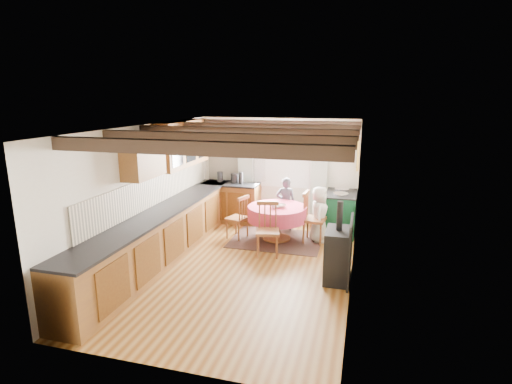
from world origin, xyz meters
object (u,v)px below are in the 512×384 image
(aga_range, at_px, (340,213))
(child_far, at_px, (286,204))
(chair_left, at_px, (237,217))
(chair_near, at_px, (267,230))
(chair_right, at_px, (314,217))
(dining_table, at_px, (277,223))
(child_right, at_px, (319,214))
(cup, at_px, (274,206))
(cast_iron_stove, at_px, (338,241))

(aga_range, relative_size, child_far, 0.84)
(chair_left, xyz_separation_m, aga_range, (2.03, 0.86, -0.00))
(chair_near, distance_m, chair_right, 1.18)
(dining_table, xyz_separation_m, child_far, (0.04, 0.69, 0.23))
(chair_left, bearing_deg, chair_right, 114.21)
(child_right, distance_m, cup, 0.94)
(chair_left, relative_size, cup, 9.09)
(chair_left, distance_m, child_right, 1.67)
(aga_range, relative_size, child_right, 0.87)
(chair_right, xyz_separation_m, cast_iron_stove, (0.58, -1.61, 0.13))
(child_right, bearing_deg, chair_left, 95.98)
(dining_table, distance_m, cup, 0.44)
(chair_left, bearing_deg, dining_table, 114.23)
(dining_table, height_order, child_far, child_far)
(cast_iron_stove, height_order, child_right, cast_iron_stove)
(dining_table, bearing_deg, chair_left, -173.91)
(chair_right, bearing_deg, child_right, -37.74)
(aga_range, height_order, child_right, child_right)
(chair_left, distance_m, cast_iron_stove, 2.59)
(dining_table, xyz_separation_m, chair_right, (0.75, 0.08, 0.16))
(dining_table, bearing_deg, child_right, 11.54)
(cast_iron_stove, bearing_deg, dining_table, 130.78)
(chair_near, bearing_deg, child_right, 37.42)
(aga_range, relative_size, cast_iron_stove, 0.75)
(dining_table, distance_m, chair_left, 0.83)
(child_right, bearing_deg, child_far, 53.58)
(cast_iron_stove, bearing_deg, cup, 134.56)
(chair_near, height_order, chair_left, chair_near)
(cast_iron_stove, xyz_separation_m, child_far, (-1.28, 2.22, -0.06))
(chair_left, bearing_deg, child_right, 116.99)
(cup, bearing_deg, chair_near, -87.09)
(cast_iron_stove, relative_size, child_right, 1.15)
(dining_table, relative_size, child_right, 1.04)
(aga_range, bearing_deg, child_right, -122.20)
(cast_iron_stove, distance_m, child_right, 1.77)
(chair_right, bearing_deg, cast_iron_stove, -155.51)
(chair_right, bearing_deg, child_far, 53.84)
(aga_range, xyz_separation_m, child_far, (-1.17, -0.09, 0.14))
(aga_range, bearing_deg, chair_near, -126.75)
(dining_table, distance_m, chair_right, 0.77)
(chair_right, relative_size, cup, 10.36)
(chair_right, distance_m, cast_iron_stove, 1.72)
(chair_near, bearing_deg, cast_iron_stove, -41.21)
(dining_table, distance_m, child_far, 0.73)
(child_far, distance_m, child_right, 0.94)
(dining_table, xyz_separation_m, cup, (-0.03, -0.16, 0.40))
(chair_near, bearing_deg, chair_right, 37.76)
(child_far, bearing_deg, child_right, 142.97)
(dining_table, relative_size, chair_left, 1.30)
(child_right, bearing_deg, chair_right, 134.55)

